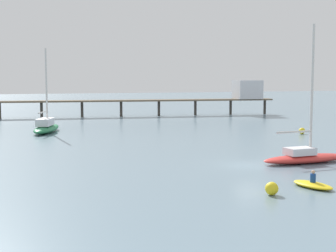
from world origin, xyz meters
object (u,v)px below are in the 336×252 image
(pier, at_px, (184,95))
(mooring_buoy_near, at_px, (302,131))
(dinghy_yellow, at_px, (313,184))
(mooring_buoy_outer, at_px, (272,189))
(sailboat_green, at_px, (46,127))
(sailboat_red, at_px, (305,155))

(pier, distance_m, mooring_buoy_near, 34.39)
(dinghy_yellow, bearing_deg, mooring_buoy_outer, -167.30)
(sailboat_green, distance_m, dinghy_yellow, 40.82)
(sailboat_red, xyz_separation_m, mooring_buoy_near, (12.66, 17.73, -0.25))
(pier, bearing_deg, mooring_buoy_outer, -107.81)
(pier, xyz_separation_m, dinghy_yellow, (-15.84, -59.73, -3.77))
(mooring_buoy_outer, height_order, mooring_buoy_near, same)
(mooring_buoy_outer, bearing_deg, pier, 72.19)
(sailboat_red, bearing_deg, mooring_buoy_near, 54.48)
(dinghy_yellow, bearing_deg, sailboat_red, 56.37)
(sailboat_green, height_order, mooring_buoy_near, sailboat_green)
(sailboat_red, relative_size, dinghy_yellow, 3.54)
(pier, distance_m, sailboat_green, 35.27)
(dinghy_yellow, height_order, mooring_buoy_near, dinghy_yellow)
(mooring_buoy_outer, bearing_deg, mooring_buoy_near, 50.84)
(sailboat_green, xyz_separation_m, mooring_buoy_outer, (8.80, -39.69, -0.39))
(pier, xyz_separation_m, sailboat_red, (-10.61, -51.87, -3.32))
(mooring_buoy_outer, relative_size, mooring_buoy_near, 1.00)
(sailboat_red, bearing_deg, sailboat_green, 119.64)
(sailboat_green, relative_size, mooring_buoy_outer, 13.63)
(sailboat_red, distance_m, mooring_buoy_near, 21.79)
(mooring_buoy_outer, xyz_separation_m, mooring_buoy_near, (21.50, 26.41, 0.00))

